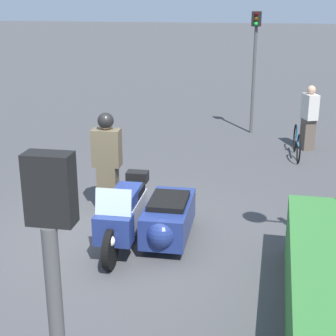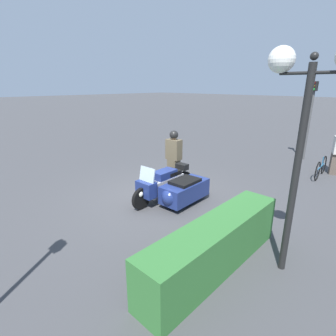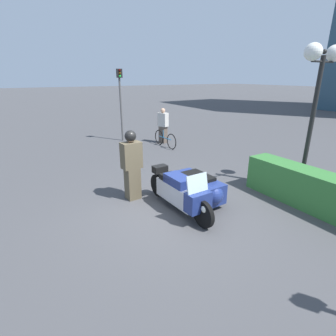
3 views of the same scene
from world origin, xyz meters
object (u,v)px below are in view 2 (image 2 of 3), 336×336
(hedge_bush_curbside, at_px, (215,246))
(traffic_light_far, at_px, (311,110))
(bicycle_parked, at_px, (321,168))
(twin_lamp_post, at_px, (309,91))
(officer_rider, at_px, (174,156))
(police_motorcycle, at_px, (174,188))

(hedge_bush_curbside, relative_size, traffic_light_far, 1.02)
(traffic_light_far, distance_m, bicycle_parked, 3.12)
(twin_lamp_post, xyz_separation_m, bicycle_parked, (-6.20, -0.99, -2.86))
(officer_rider, bearing_deg, hedge_bush_curbside, 48.50)
(police_motorcycle, xyz_separation_m, bicycle_parked, (-5.46, 2.45, -0.11))
(officer_rider, bearing_deg, bicycle_parked, 136.99)
(police_motorcycle, bearing_deg, hedge_bush_curbside, 55.08)
(twin_lamp_post, xyz_separation_m, traffic_light_far, (-8.32, -2.24, -0.94))
(twin_lamp_post, height_order, bicycle_parked, twin_lamp_post)
(police_motorcycle, distance_m, traffic_light_far, 7.88)
(police_motorcycle, bearing_deg, officer_rider, -139.51)
(police_motorcycle, bearing_deg, bicycle_parked, 153.69)
(police_motorcycle, bearing_deg, twin_lamp_post, 75.71)
(hedge_bush_curbside, bearing_deg, traffic_light_far, -171.90)
(officer_rider, height_order, hedge_bush_curbside, officer_rider)
(officer_rider, xyz_separation_m, bicycle_parked, (-4.30, 3.52, -0.64))
(officer_rider, xyz_separation_m, twin_lamp_post, (1.90, 4.51, 2.22))
(traffic_light_far, relative_size, bicycle_parked, 1.97)
(twin_lamp_post, distance_m, traffic_light_far, 8.67)
(twin_lamp_post, bearing_deg, hedge_bush_curbside, -46.88)
(officer_rider, xyz_separation_m, traffic_light_far, (-6.42, 2.27, 1.28))
(bicycle_parked, bearing_deg, hedge_bush_curbside, -2.73)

